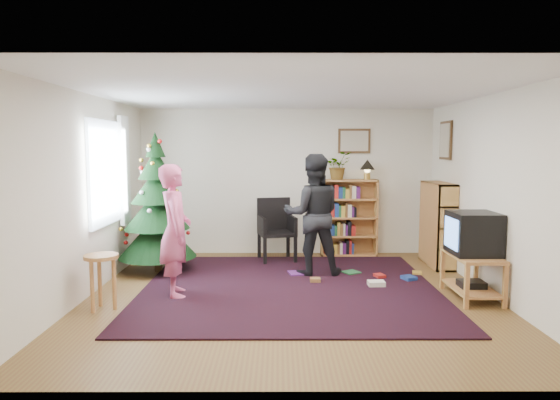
{
  "coord_description": "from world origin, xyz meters",
  "views": [
    {
      "loc": [
        -0.15,
        -6.09,
        1.84
      ],
      "look_at": [
        -0.12,
        0.91,
        1.1
      ],
      "focal_mm": 32.0,
      "sensor_mm": 36.0,
      "label": 1
    }
  ],
  "objects_px": {
    "crt_tv": "(473,233)",
    "armchair": "(277,227)",
    "picture_right": "(446,140)",
    "table_lamp": "(367,166)",
    "stool": "(101,267)",
    "potted_plant": "(338,166)",
    "picture_back": "(354,141)",
    "person_standing": "(175,231)",
    "christmas_tree": "(157,214)",
    "bookshelf_back": "(349,217)",
    "tv_stand": "(472,272)",
    "person_by_chair": "(313,215)",
    "bookshelf_right": "(438,223)"
  },
  "relations": [
    {
      "from": "picture_back",
      "to": "person_by_chair",
      "type": "relative_size",
      "value": 0.31
    },
    {
      "from": "christmas_tree",
      "to": "tv_stand",
      "type": "xyz_separation_m",
      "value": [
        4.16,
        -1.34,
        -0.54
      ]
    },
    {
      "from": "picture_right",
      "to": "christmas_tree",
      "type": "distance_m",
      "value": 4.58
    },
    {
      "from": "christmas_tree",
      "to": "stool",
      "type": "bearing_deg",
      "value": -96.71
    },
    {
      "from": "bookshelf_back",
      "to": "tv_stand",
      "type": "distance_m",
      "value": 2.76
    },
    {
      "from": "picture_right",
      "to": "crt_tv",
      "type": "bearing_deg",
      "value": -97.77
    },
    {
      "from": "bookshelf_right",
      "to": "stool",
      "type": "bearing_deg",
      "value": 115.7
    },
    {
      "from": "picture_right",
      "to": "table_lamp",
      "type": "distance_m",
      "value": 1.33
    },
    {
      "from": "person_standing",
      "to": "table_lamp",
      "type": "height_order",
      "value": "person_standing"
    },
    {
      "from": "armchair",
      "to": "person_standing",
      "type": "bearing_deg",
      "value": -134.38
    },
    {
      "from": "picture_right",
      "to": "armchair",
      "type": "height_order",
      "value": "picture_right"
    },
    {
      "from": "christmas_tree",
      "to": "potted_plant",
      "type": "bearing_deg",
      "value": 22.07
    },
    {
      "from": "christmas_tree",
      "to": "armchair",
      "type": "distance_m",
      "value": 1.96
    },
    {
      "from": "tv_stand",
      "to": "potted_plant",
      "type": "height_order",
      "value": "potted_plant"
    },
    {
      "from": "table_lamp",
      "to": "picture_back",
      "type": "bearing_deg",
      "value": 147.09
    },
    {
      "from": "picture_right",
      "to": "potted_plant",
      "type": "height_order",
      "value": "picture_right"
    },
    {
      "from": "picture_back",
      "to": "bookshelf_right",
      "type": "bearing_deg",
      "value": -36.47
    },
    {
      "from": "tv_stand",
      "to": "crt_tv",
      "type": "bearing_deg",
      "value": 180.0
    },
    {
      "from": "tv_stand",
      "to": "crt_tv",
      "type": "xyz_separation_m",
      "value": [
        -0.0,
        0.0,
        0.48
      ]
    },
    {
      "from": "tv_stand",
      "to": "picture_right",
      "type": "bearing_deg",
      "value": 82.32
    },
    {
      "from": "person_standing",
      "to": "table_lamp",
      "type": "distance_m",
      "value": 3.72
    },
    {
      "from": "tv_stand",
      "to": "potted_plant",
      "type": "xyz_separation_m",
      "value": [
        -1.36,
        2.48,
        1.21
      ]
    },
    {
      "from": "tv_stand",
      "to": "armchair",
      "type": "xyz_separation_m",
      "value": [
        -2.39,
        2.13,
        0.22
      ]
    },
    {
      "from": "crt_tv",
      "to": "table_lamp",
      "type": "xyz_separation_m",
      "value": [
        -0.86,
        2.48,
        0.72
      ]
    },
    {
      "from": "christmas_tree",
      "to": "bookshelf_right",
      "type": "bearing_deg",
      "value": 5.21
    },
    {
      "from": "christmas_tree",
      "to": "table_lamp",
      "type": "distance_m",
      "value": 3.55
    },
    {
      "from": "picture_right",
      "to": "potted_plant",
      "type": "xyz_separation_m",
      "value": [
        -1.62,
        0.59,
        -0.42
      ]
    },
    {
      "from": "picture_back",
      "to": "christmas_tree",
      "type": "height_order",
      "value": "picture_back"
    },
    {
      "from": "potted_plant",
      "to": "table_lamp",
      "type": "distance_m",
      "value": 0.5
    },
    {
      "from": "tv_stand",
      "to": "table_lamp",
      "type": "bearing_deg",
      "value": 109.15
    },
    {
      "from": "picture_back",
      "to": "picture_right",
      "type": "height_order",
      "value": "picture_right"
    },
    {
      "from": "picture_right",
      "to": "armchair",
      "type": "xyz_separation_m",
      "value": [
        -2.65,
        0.24,
        -1.4
      ]
    },
    {
      "from": "picture_right",
      "to": "bookshelf_back",
      "type": "relative_size",
      "value": 0.46
    },
    {
      "from": "table_lamp",
      "to": "person_standing",
      "type": "bearing_deg",
      "value": -139.47
    },
    {
      "from": "tv_stand",
      "to": "person_by_chair",
      "type": "bearing_deg",
      "value": 148.03
    },
    {
      "from": "armchair",
      "to": "person_by_chair",
      "type": "height_order",
      "value": "person_by_chair"
    },
    {
      "from": "christmas_tree",
      "to": "crt_tv",
      "type": "bearing_deg",
      "value": -17.92
    },
    {
      "from": "picture_back",
      "to": "person_standing",
      "type": "bearing_deg",
      "value": -135.66
    },
    {
      "from": "crt_tv",
      "to": "armchair",
      "type": "bearing_deg",
      "value": 138.32
    },
    {
      "from": "picture_back",
      "to": "table_lamp",
      "type": "height_order",
      "value": "picture_back"
    },
    {
      "from": "potted_plant",
      "to": "picture_back",
      "type": "bearing_deg",
      "value": 24.86
    },
    {
      "from": "tv_stand",
      "to": "person_standing",
      "type": "height_order",
      "value": "person_standing"
    },
    {
      "from": "picture_back",
      "to": "picture_right",
      "type": "xyz_separation_m",
      "value": [
        1.33,
        -0.73,
        0.0
      ]
    },
    {
      "from": "tv_stand",
      "to": "stool",
      "type": "bearing_deg",
      "value": -174.44
    },
    {
      "from": "armchair",
      "to": "table_lamp",
      "type": "distance_m",
      "value": 1.85
    },
    {
      "from": "picture_right",
      "to": "tv_stand",
      "type": "xyz_separation_m",
      "value": [
        -0.26,
        -1.89,
        -1.63
      ]
    },
    {
      "from": "stool",
      "to": "potted_plant",
      "type": "height_order",
      "value": "potted_plant"
    },
    {
      "from": "stool",
      "to": "person_standing",
      "type": "distance_m",
      "value": 0.96
    },
    {
      "from": "christmas_tree",
      "to": "stool",
      "type": "height_order",
      "value": "christmas_tree"
    },
    {
      "from": "stool",
      "to": "potted_plant",
      "type": "xyz_separation_m",
      "value": [
        3.01,
        2.91,
        1.04
      ]
    }
  ]
}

